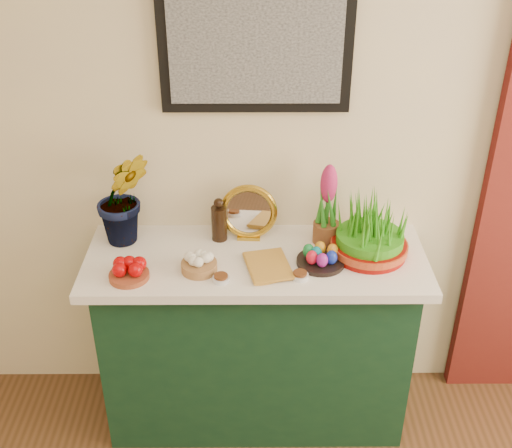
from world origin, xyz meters
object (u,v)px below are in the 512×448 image
(book, at_px, (248,268))
(wheatgrass_sabzeh, at_px, (371,230))
(sideboard, at_px, (256,342))
(hyacinth_green, at_px, (122,183))
(mirror, at_px, (249,213))

(book, relative_size, wheatgrass_sabzeh, 0.69)
(sideboard, height_order, book, book)
(hyacinth_green, relative_size, wheatgrass_sabzeh, 1.73)
(sideboard, relative_size, hyacinth_green, 2.38)
(book, height_order, wheatgrass_sabzeh, wheatgrass_sabzeh)
(mirror, height_order, book, mirror)
(hyacinth_green, xyz_separation_m, mirror, (0.51, 0.03, -0.16))
(mirror, bearing_deg, sideboard, -78.65)
(book, xyz_separation_m, wheatgrass_sabzeh, (0.50, 0.12, 0.10))
(book, bearing_deg, mirror, 76.91)
(mirror, bearing_deg, wheatgrass_sabzeh, -15.63)
(hyacinth_green, xyz_separation_m, wheatgrass_sabzeh, (1.01, -0.11, -0.16))
(sideboard, bearing_deg, book, -105.94)
(sideboard, relative_size, mirror, 5.27)
(sideboard, xyz_separation_m, mirror, (-0.03, 0.15, 0.58))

